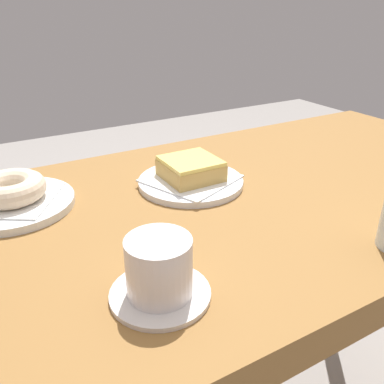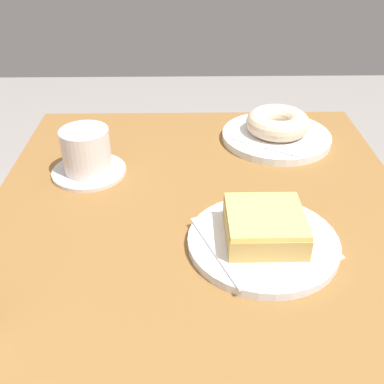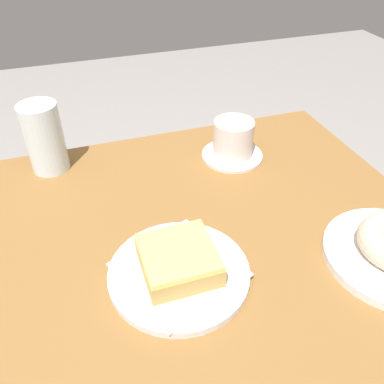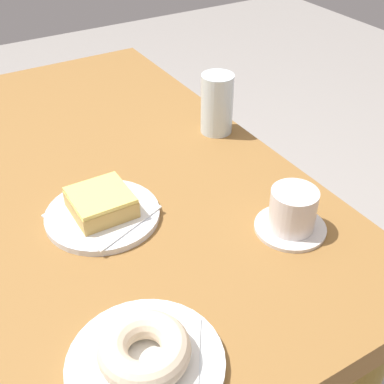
{
  "view_description": "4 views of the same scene",
  "coord_description": "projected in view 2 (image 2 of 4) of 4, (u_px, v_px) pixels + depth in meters",
  "views": [
    {
      "loc": [
        -0.49,
        -0.53,
        1.09
      ],
      "look_at": [
        -0.2,
        -0.04,
        0.81
      ],
      "focal_mm": 38.34,
      "sensor_mm": 36.0,
      "label": 1
    },
    {
      "loc": [
        0.33,
        -0.02,
        1.15
      ],
      "look_at": [
        -0.21,
        -0.01,
        0.81
      ],
      "focal_mm": 43.02,
      "sensor_mm": 36.0,
      "label": 2
    },
    {
      "loc": [
        -0.04,
        0.43,
        1.2
      ],
      "look_at": [
        -0.2,
        -0.04,
        0.81
      ],
      "focal_mm": 37.59,
      "sensor_mm": 36.0,
      "label": 3
    },
    {
      "loc": [
        -0.8,
        0.29,
        1.32
      ],
      "look_at": [
        -0.21,
        -0.06,
        0.81
      ],
      "focal_mm": 47.08,
      "sensor_mm": 36.0,
      "label": 4
    }
  ],
  "objects": [
    {
      "name": "napkin_glazed_square",
      "position": [
        263.0,
        238.0,
        0.59
      ],
      "size": [
        0.19,
        0.19,
        0.0
      ],
      "primitive_type": "cube",
      "rotation": [
        0.0,
        0.0,
        0.37
      ],
      "color": "white",
      "rests_on": "plate_glazed_square"
    },
    {
      "name": "plate_glazed_square",
      "position": [
        263.0,
        242.0,
        0.6
      ],
      "size": [
        0.2,
        0.2,
        0.01
      ],
      "primitive_type": "cylinder",
      "color": "white",
      "rests_on": "table"
    },
    {
      "name": "coffee_cup",
      "position": [
        87.0,
        154.0,
        0.74
      ],
      "size": [
        0.12,
        0.12,
        0.08
      ],
      "color": "silver",
      "rests_on": "table"
    },
    {
      "name": "table",
      "position": [
        207.0,
        381.0,
        0.53
      ],
      "size": [
        1.14,
        0.63,
        0.76
      ],
      "color": "brown",
      "rests_on": "ground_plane"
    },
    {
      "name": "donut_glazed_square",
      "position": [
        265.0,
        225.0,
        0.58
      ],
      "size": [
        0.1,
        0.1,
        0.04
      ],
      "color": "tan",
      "rests_on": "napkin_glazed_square"
    },
    {
      "name": "donut_sugar_ring",
      "position": [
        278.0,
        123.0,
        0.84
      ],
      "size": [
        0.12,
        0.12,
        0.04
      ],
      "primitive_type": "torus",
      "color": "beige",
      "rests_on": "napkin_sugar_ring"
    },
    {
      "name": "napkin_sugar_ring",
      "position": [
        277.0,
        133.0,
        0.85
      ],
      "size": [
        0.19,
        0.19,
        0.0
      ],
      "primitive_type": "cube",
      "rotation": [
        0.0,
        0.0,
        -0.58
      ],
      "color": "white",
      "rests_on": "plate_sugar_ring"
    },
    {
      "name": "plate_sugar_ring",
      "position": [
        276.0,
        137.0,
        0.85
      ],
      "size": [
        0.2,
        0.2,
        0.01
      ],
      "primitive_type": "cylinder",
      "color": "silver",
      "rests_on": "table"
    }
  ]
}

